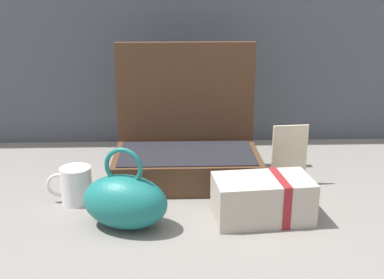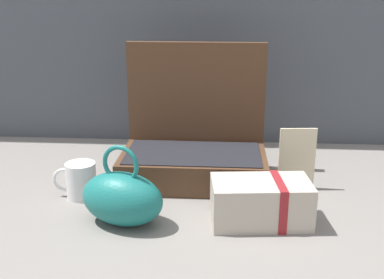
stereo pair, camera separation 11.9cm
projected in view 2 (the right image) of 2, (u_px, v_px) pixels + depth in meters
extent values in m
plane|color=slate|center=(196.00, 205.00, 1.27)|extent=(6.00, 6.00, 0.00)
cube|color=#4C301E|center=(193.00, 168.00, 1.41)|extent=(0.42, 0.24, 0.09)
cube|color=black|center=(193.00, 153.00, 1.39)|extent=(0.39, 0.22, 0.00)
cube|color=#4C301E|center=(196.00, 106.00, 1.48)|extent=(0.42, 0.02, 0.40)
ellipsoid|color=#196B66|center=(122.00, 199.00, 1.15)|extent=(0.24, 0.19, 0.13)
torus|color=#196B66|center=(121.00, 164.00, 1.13)|extent=(0.09, 0.04, 0.10)
cube|color=#B2A899|center=(261.00, 202.00, 1.16)|extent=(0.25, 0.16, 0.11)
cube|color=maroon|center=(278.00, 202.00, 1.16)|extent=(0.03, 0.14, 0.11)
cylinder|color=silver|center=(81.00, 180.00, 1.30)|extent=(0.08, 0.08, 0.10)
torus|color=silver|center=(65.00, 180.00, 1.31)|extent=(0.07, 0.01, 0.07)
cube|color=beige|center=(297.00, 159.00, 1.35)|extent=(0.10, 0.02, 0.18)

